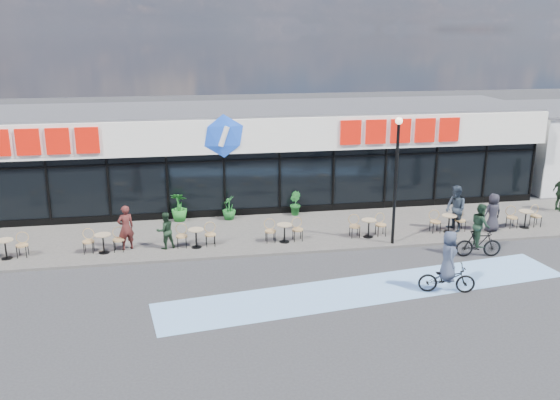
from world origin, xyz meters
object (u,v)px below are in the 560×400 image
patron_left (126,228)px  cyclist_b (479,235)px  pedestrian_c (493,212)px  patron_right (165,230)px  lamp_post (396,170)px  potted_plant_left (179,207)px  cyclist_a (447,270)px  potted_plant_mid (295,203)px  potted_plant_right (229,208)px  pedestrian_a (456,209)px

patron_left → cyclist_b: (13.02, -2.79, -0.10)m
pedestrian_c → patron_right: bearing=-12.1°
lamp_post → potted_plant_left: lamp_post is taller
pedestrian_c → lamp_post: bearing=-2.4°
lamp_post → cyclist_a: (0.20, -4.42, -2.29)m
potted_plant_left → potted_plant_mid: size_ratio=1.19×
cyclist_b → lamp_post: bearing=148.7°
potted_plant_left → potted_plant_right: 2.18m
potted_plant_mid → pedestrian_c: (7.67, -3.64, 0.28)m
potted_plant_left → potted_plant_right: (2.17, -0.19, -0.11)m
potted_plant_mid → potted_plant_right: size_ratio=1.01×
patron_left → patron_right: (1.47, -0.16, -0.15)m
lamp_post → pedestrian_c: (4.60, 0.70, -2.16)m
cyclist_a → cyclist_b: 3.75m
potted_plant_left → cyclist_b: size_ratio=0.61×
potted_plant_left → potted_plant_right: size_ratio=1.21×
lamp_post → potted_plant_left: (-8.24, 4.36, -2.34)m
patron_left → pedestrian_a: bearing=155.3°
potted_plant_mid → patron_right: 6.65m
pedestrian_a → cyclist_b: cyclist_b is taller
potted_plant_left → cyclist_a: 12.18m
potted_plant_right → potted_plant_left: bearing=175.0°
pedestrian_c → potted_plant_right: bearing=-29.0°
pedestrian_c → patron_left: bearing=-12.6°
lamp_post → pedestrian_a: 3.80m
patron_right → lamp_post: bearing=152.3°
potted_plant_right → pedestrian_c: size_ratio=0.65×
patron_left → pedestrian_a: 13.34m
potted_plant_left → pedestrian_a: size_ratio=0.66×
potted_plant_right → pedestrian_c: (10.67, -3.47, 0.28)m
potted_plant_left → pedestrian_c: pedestrian_c is taller
pedestrian_a → cyclist_a: (-2.87, -5.42, -0.29)m
lamp_post → potted_plant_mid: size_ratio=4.68×
patron_left → lamp_post: bearing=149.6°
potted_plant_right → patron_right: bearing=-130.2°
potted_plant_mid → cyclist_a: size_ratio=0.51×
lamp_post → potted_plant_left: bearing=152.2°
lamp_post → pedestrian_a: size_ratio=2.58×
pedestrian_a → pedestrian_c: 1.56m
potted_plant_right → pedestrian_c: pedestrian_c is taller
potted_plant_right → cyclist_b: (8.83, -5.84, 0.25)m
lamp_post → potted_plant_mid: lamp_post is taller
lamp_post → potted_plant_left: 9.61m
patron_left → patron_right: patron_left is taller
cyclist_b → potted_plant_left: bearing=151.3°
potted_plant_mid → cyclist_a: bearing=-69.5°
patron_right → pedestrian_c: 13.40m
lamp_post → potted_plant_mid: bearing=125.3°
lamp_post → potted_plant_right: 7.76m
cyclist_a → potted_plant_mid: bearing=110.5°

